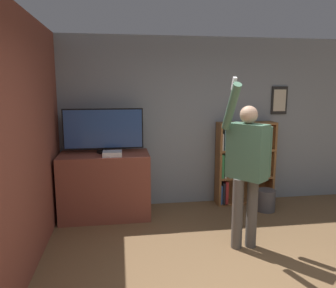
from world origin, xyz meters
TOP-DOWN VIEW (x-y plane):
  - wall_back at (0.01, 2.79)m, footprint 6.22×0.09m
  - wall_side_brick at (-2.14, 1.38)m, footprint 0.06×4.36m
  - tv_ledge at (-1.42, 2.35)m, footprint 1.30×0.67m
  - television at (-1.42, 2.42)m, footprint 1.16×0.22m
  - game_console at (-1.30, 2.17)m, footprint 0.27×0.23m
  - remote_loose at (-1.30, 2.10)m, footprint 0.10×0.14m
  - bookshelf at (0.75, 2.61)m, footprint 0.95×0.28m
  - person at (0.27, 1.12)m, footprint 0.59×0.57m
  - waste_bin at (1.05, 2.21)m, footprint 0.29×0.29m

SIDE VIEW (x-z plane):
  - waste_bin at x=1.05m, z-range 0.00..0.33m
  - tv_ledge at x=-1.42m, z-range 0.00..0.96m
  - bookshelf at x=0.75m, z-range 0.00..1.36m
  - remote_loose at x=-1.30m, z-range 0.96..0.98m
  - game_console at x=-1.30m, z-range 0.96..1.03m
  - person at x=0.27m, z-range 0.03..2.06m
  - television at x=-1.42m, z-range 0.97..1.63m
  - wall_side_brick at x=-2.14m, z-range 0.00..2.70m
  - wall_back at x=0.01m, z-range 0.00..2.70m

